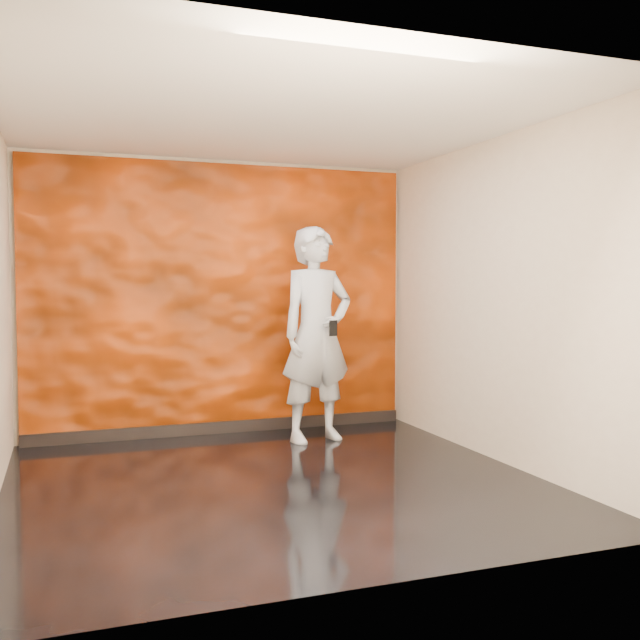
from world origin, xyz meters
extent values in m
cube|color=black|center=(0.00, 0.00, -0.01)|extent=(4.00, 4.00, 0.01)
cube|color=beige|center=(0.00, 2.00, 1.40)|extent=(4.00, 0.02, 2.80)
cube|color=beige|center=(0.00, -2.00, 1.40)|extent=(4.00, 0.02, 2.80)
cube|color=beige|center=(2.00, 0.00, 1.40)|extent=(0.02, 4.00, 2.80)
cube|color=white|center=(0.00, 0.00, 2.80)|extent=(4.00, 4.00, 0.01)
cube|color=#E04204|center=(0.00, 1.96, 1.38)|extent=(3.90, 0.06, 2.75)
cube|color=black|center=(0.00, 1.92, 0.06)|extent=(3.90, 0.04, 0.12)
imported|color=#8F949D|center=(0.79, 1.28, 1.05)|extent=(0.85, 0.64, 2.09)
cube|color=black|center=(0.85, 1.00, 1.12)|extent=(0.08, 0.02, 0.15)
camera|label=1|loc=(-1.53, -5.25, 1.55)|focal=40.00mm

